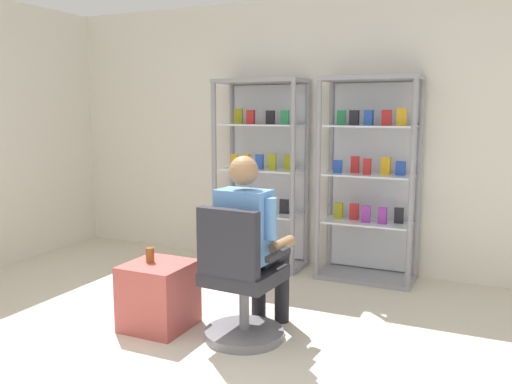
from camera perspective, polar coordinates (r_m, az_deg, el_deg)
name	(u,v)px	position (r m, az deg, el deg)	size (l,w,h in m)	color
back_wall	(322,135)	(5.50, 7.05, 6.06)	(6.00, 0.10, 2.70)	silver
display_cabinet_left	(263,172)	(5.51, 0.76, 2.11)	(0.90, 0.45, 1.90)	gray
display_cabinet_right	(370,178)	(5.16, 11.99, 1.48)	(0.90, 0.45, 1.90)	gray
office_chair	(240,287)	(3.75, -1.69, -9.99)	(0.58, 0.56, 0.96)	slate
seated_shopkeeper	(252,236)	(3.80, -0.47, -4.74)	(0.51, 0.58, 1.29)	black
storage_crate	(159,295)	(4.09, -10.27, -10.73)	(0.45, 0.46, 0.49)	#B24C47
tea_glass	(150,255)	(4.05, -11.17, -6.57)	(0.06, 0.06, 0.11)	brown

